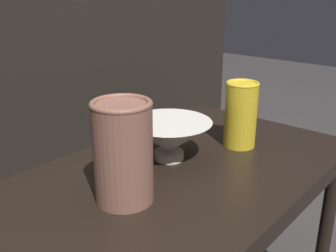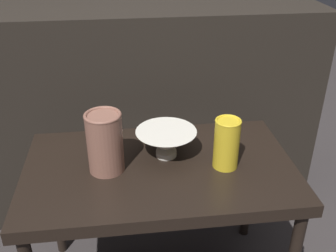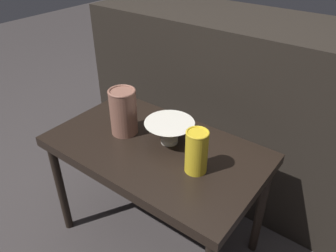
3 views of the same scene
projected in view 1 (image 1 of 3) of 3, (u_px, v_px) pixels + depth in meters
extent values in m
cube|color=black|center=(179.00, 178.00, 0.84)|extent=(0.83, 0.49, 0.04)
cylinder|color=black|center=(324.00, 237.00, 1.08)|extent=(0.04, 0.04, 0.48)
cylinder|color=black|center=(201.00, 188.00, 1.33)|extent=(0.04, 0.04, 0.48)
cube|color=black|center=(29.00, 136.00, 1.23)|extent=(1.41, 0.50, 0.89)
cylinder|color=silver|center=(169.00, 155.00, 0.88)|extent=(0.07, 0.07, 0.02)
cone|color=silver|center=(169.00, 137.00, 0.87)|extent=(0.19, 0.19, 0.07)
cylinder|color=brown|center=(123.00, 153.00, 0.69)|extent=(0.11, 0.11, 0.18)
torus|color=brown|center=(120.00, 104.00, 0.66)|extent=(0.11, 0.11, 0.01)
cylinder|color=gold|center=(241.00, 115.00, 0.94)|extent=(0.08, 0.08, 0.15)
torus|color=gold|center=(243.00, 84.00, 0.91)|extent=(0.08, 0.08, 0.01)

